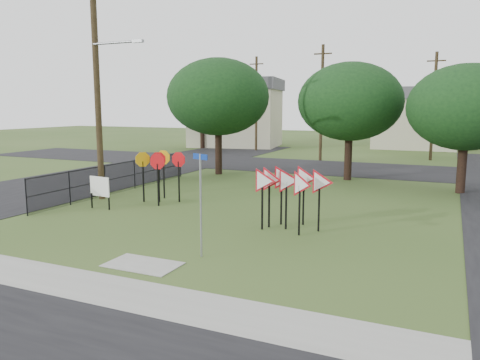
% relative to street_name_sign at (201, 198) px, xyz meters
% --- Properties ---
extents(ground, '(140.00, 140.00, 0.00)m').
position_rel_street_name_sign_xyz_m(ground, '(-1.10, 1.10, -1.70)').
color(ground, '#324C1C').
extents(sidewalk, '(30.00, 1.60, 0.02)m').
position_rel_street_name_sign_xyz_m(sidewalk, '(-1.10, -3.10, -1.69)').
color(sidewalk, gray).
rests_on(sidewalk, ground).
extents(planting_strip, '(30.00, 0.80, 0.02)m').
position_rel_street_name_sign_xyz_m(planting_strip, '(-1.10, -4.30, -1.69)').
color(planting_strip, '#324C1C').
rests_on(planting_strip, ground).
extents(street_left, '(8.00, 50.00, 0.02)m').
position_rel_street_name_sign_xyz_m(street_left, '(-13.10, 11.10, -1.69)').
color(street_left, black).
rests_on(street_left, ground).
extents(street_far, '(60.00, 8.00, 0.02)m').
position_rel_street_name_sign_xyz_m(street_far, '(-1.10, 21.10, -1.69)').
color(street_far, black).
rests_on(street_far, ground).
extents(curb_pad, '(2.00, 1.20, 0.02)m').
position_rel_street_name_sign_xyz_m(curb_pad, '(-1.10, -1.30, -1.69)').
color(curb_pad, gray).
rests_on(curb_pad, ground).
extents(street_name_sign, '(0.57, 0.25, 2.96)m').
position_rel_street_name_sign_xyz_m(street_name_sign, '(0.00, 0.00, 0.00)').
color(street_name_sign, gray).
rests_on(street_name_sign, ground).
extents(stop_sign_cluster, '(2.04, 1.69, 2.28)m').
position_rel_street_name_sign_xyz_m(stop_sign_cluster, '(-5.46, 6.10, 0.00)').
color(stop_sign_cluster, black).
rests_on(stop_sign_cluster, ground).
extents(yield_sign_cluster, '(2.84, 1.69, 2.22)m').
position_rel_street_name_sign_xyz_m(yield_sign_cluster, '(1.28, 3.98, -0.07)').
color(yield_sign_cluster, black).
rests_on(yield_sign_cluster, ground).
extents(info_board, '(1.09, 0.18, 1.37)m').
position_rel_street_name_sign_xyz_m(info_board, '(-6.96, 3.81, -0.79)').
color(info_board, black).
rests_on(info_board, ground).
extents(utility_pole_main, '(3.55, 0.33, 10.00)m').
position_rel_street_name_sign_xyz_m(utility_pole_main, '(-8.34, 5.60, 3.51)').
color(utility_pole_main, '#3C2F1B').
rests_on(utility_pole_main, ground).
extents(far_pole_a, '(1.40, 0.24, 9.00)m').
position_rel_street_name_sign_xyz_m(far_pole_a, '(-3.10, 25.10, 2.90)').
color(far_pole_a, '#3C2F1B').
rests_on(far_pole_a, ground).
extents(far_pole_b, '(1.40, 0.24, 8.50)m').
position_rel_street_name_sign_xyz_m(far_pole_b, '(4.90, 29.10, 2.65)').
color(far_pole_b, '#3C2F1B').
rests_on(far_pole_b, ground).
extents(far_pole_c, '(1.40, 0.24, 9.00)m').
position_rel_street_name_sign_xyz_m(far_pole_c, '(-11.10, 31.10, 2.90)').
color(far_pole_c, '#3C2F1B').
rests_on(far_pole_c, ground).
extents(fence_run, '(0.05, 11.55, 1.50)m').
position_rel_street_name_sign_xyz_m(fence_run, '(-8.70, 7.35, -0.92)').
color(fence_run, black).
rests_on(fence_run, ground).
extents(house_left, '(10.58, 8.88, 7.20)m').
position_rel_street_name_sign_xyz_m(house_left, '(-15.10, 35.10, 1.95)').
color(house_left, '#BCB898').
rests_on(house_left, ground).
extents(house_mid, '(8.40, 8.40, 6.20)m').
position_rel_street_name_sign_xyz_m(house_mid, '(2.90, 41.10, 1.45)').
color(house_mid, '#BCB898').
rests_on(house_mid, ground).
extents(tree_near_left, '(6.40, 6.40, 7.27)m').
position_rel_street_name_sign_xyz_m(tree_near_left, '(-7.10, 15.10, 3.15)').
color(tree_near_left, black).
rests_on(tree_near_left, ground).
extents(tree_near_mid, '(6.00, 6.00, 6.80)m').
position_rel_street_name_sign_xyz_m(tree_near_mid, '(0.90, 16.10, 2.84)').
color(tree_near_mid, black).
rests_on(tree_near_mid, ground).
extents(tree_near_right, '(5.60, 5.60, 6.33)m').
position_rel_street_name_sign_xyz_m(tree_near_right, '(6.90, 14.10, 2.52)').
color(tree_near_right, black).
rests_on(tree_near_right, ground).
extents(tree_far_left, '(6.80, 6.80, 7.73)m').
position_rel_street_name_sign_xyz_m(tree_far_left, '(-17.10, 31.10, 3.47)').
color(tree_far_left, black).
rests_on(tree_far_left, ground).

